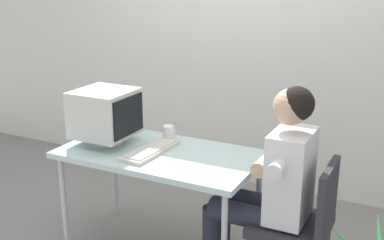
{
  "coord_description": "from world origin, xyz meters",
  "views": [
    {
      "loc": [
        1.53,
        -2.54,
        1.85
      ],
      "look_at": [
        0.24,
        0.0,
        0.98
      ],
      "focal_mm": 45.06,
      "sensor_mm": 36.0,
      "label": 1
    }
  ],
  "objects_px": {
    "keyboard": "(150,150)",
    "desk_mug": "(169,133)",
    "office_chair": "(302,219)",
    "desk": "(160,159)",
    "crt_monitor": "(106,113)",
    "person_seated": "(270,180)"
  },
  "relations": [
    {
      "from": "crt_monitor",
      "to": "office_chair",
      "type": "xyz_separation_m",
      "value": [
        1.37,
        0.02,
        -0.47
      ]
    },
    {
      "from": "office_chair",
      "to": "desk",
      "type": "bearing_deg",
      "value": -179.59
    },
    {
      "from": "desk",
      "to": "keyboard",
      "type": "bearing_deg",
      "value": -138.62
    },
    {
      "from": "keyboard",
      "to": "office_chair",
      "type": "height_order",
      "value": "office_chair"
    },
    {
      "from": "keyboard",
      "to": "desk_mug",
      "type": "height_order",
      "value": "desk_mug"
    },
    {
      "from": "desk",
      "to": "keyboard",
      "type": "xyz_separation_m",
      "value": [
        -0.05,
        -0.04,
        0.07
      ]
    },
    {
      "from": "keyboard",
      "to": "office_chair",
      "type": "distance_m",
      "value": 1.04
    },
    {
      "from": "keyboard",
      "to": "person_seated",
      "type": "relative_size",
      "value": 0.38
    },
    {
      "from": "keyboard",
      "to": "office_chair",
      "type": "relative_size",
      "value": 0.58
    },
    {
      "from": "crt_monitor",
      "to": "keyboard",
      "type": "xyz_separation_m",
      "value": [
        0.37,
        -0.03,
        -0.2
      ]
    },
    {
      "from": "office_chair",
      "to": "desk_mug",
      "type": "distance_m",
      "value": 1.08
    },
    {
      "from": "crt_monitor",
      "to": "keyboard",
      "type": "bearing_deg",
      "value": -4.21
    },
    {
      "from": "keyboard",
      "to": "office_chair",
      "type": "xyz_separation_m",
      "value": [
        1.0,
        0.05,
        -0.28
      ]
    },
    {
      "from": "crt_monitor",
      "to": "desk",
      "type": "bearing_deg",
      "value": 1.78
    },
    {
      "from": "desk_mug",
      "to": "keyboard",
      "type": "bearing_deg",
      "value": -87.36
    },
    {
      "from": "crt_monitor",
      "to": "desk_mug",
      "type": "xyz_separation_m",
      "value": [
        0.36,
        0.24,
        -0.16
      ]
    },
    {
      "from": "person_seated",
      "to": "desk_mug",
      "type": "xyz_separation_m",
      "value": [
        -0.81,
        0.22,
        0.1
      ]
    },
    {
      "from": "crt_monitor",
      "to": "desk_mug",
      "type": "relative_size",
      "value": 3.62
    },
    {
      "from": "office_chair",
      "to": "crt_monitor",
      "type": "bearing_deg",
      "value": -179.18
    },
    {
      "from": "desk",
      "to": "person_seated",
      "type": "xyz_separation_m",
      "value": [
        0.76,
        0.01,
        0.0
      ]
    },
    {
      "from": "keyboard",
      "to": "person_seated",
      "type": "distance_m",
      "value": 0.8
    },
    {
      "from": "desk_mug",
      "to": "person_seated",
      "type": "bearing_deg",
      "value": -14.97
    }
  ]
}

